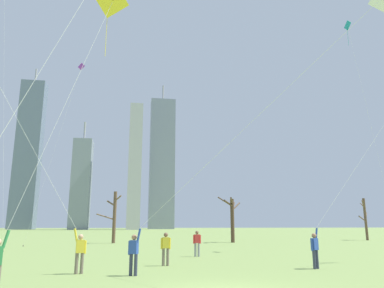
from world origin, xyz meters
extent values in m
cylinder|color=#33384C|center=(-2.75, 4.59, 0.42)|extent=(0.14, 0.14, 0.85)
cylinder|color=#33384C|center=(-2.56, 4.48, 0.42)|extent=(0.14, 0.14, 0.85)
cube|color=#2D4CA5|center=(-2.66, 4.53, 1.12)|extent=(0.39, 0.34, 0.54)
sphere|color=#9E7051|center=(-2.66, 4.53, 1.51)|extent=(0.22, 0.22, 0.22)
cylinder|color=#2D4CA5|center=(-2.84, 4.64, 1.09)|extent=(0.09, 0.09, 0.55)
cylinder|color=#2D4CA5|center=(-2.47, 4.43, 1.59)|extent=(0.22, 0.18, 0.56)
cylinder|color=silver|center=(1.44, 1.52, 5.70)|extent=(7.84, 5.84, 7.72)
cylinder|color=#726656|center=(-4.80, 5.50, 0.42)|extent=(0.14, 0.14, 0.85)
cylinder|color=#726656|center=(-5.02, 5.45, 0.42)|extent=(0.14, 0.14, 0.85)
cube|color=yellow|center=(-4.91, 5.47, 1.12)|extent=(0.38, 0.27, 0.54)
sphere|color=tan|center=(-4.91, 5.47, 1.51)|extent=(0.22, 0.22, 0.22)
cylinder|color=yellow|center=(-4.70, 5.52, 1.09)|extent=(0.09, 0.09, 0.55)
cylinder|color=yellow|center=(-5.11, 5.43, 1.59)|extent=(0.22, 0.13, 0.56)
cylinder|color=#33384C|center=(5.70, 5.47, 0.42)|extent=(0.14, 0.14, 0.85)
cylinder|color=#33384C|center=(5.90, 5.57, 0.42)|extent=(0.14, 0.14, 0.85)
cube|color=#2D4CA5|center=(5.80, 5.52, 1.12)|extent=(0.39, 0.34, 0.54)
sphere|color=#9E7051|center=(5.80, 5.52, 1.51)|extent=(0.22, 0.22, 0.22)
cylinder|color=#2D4CA5|center=(5.61, 5.42, 1.09)|extent=(0.09, 0.09, 0.55)
cylinder|color=#2D4CA5|center=(5.98, 5.62, 1.59)|extent=(0.22, 0.18, 0.56)
cylinder|color=silver|center=(10.79, 6.39, 7.33)|extent=(9.63, 1.55, 10.97)
cylinder|color=#338C4C|center=(-6.54, 1.04, 1.59)|extent=(0.22, 0.15, 0.56)
cube|color=yellow|center=(-3.92, 3.11, 11.32)|extent=(1.40, 0.54, 1.27)
cylinder|color=black|center=(-3.92, 3.11, 11.32)|extent=(0.37, 0.46, 0.76)
cylinder|color=yellow|center=(-4.12, 3.37, 9.90)|extent=(0.02, 0.02, 1.95)
cylinder|color=silver|center=(-5.23, 2.07, 6.58)|extent=(2.64, 2.09, 9.48)
cylinder|color=gray|center=(1.55, 12.85, 0.42)|extent=(0.14, 0.14, 0.85)
cylinder|color=gray|center=(1.33, 12.86, 0.42)|extent=(0.14, 0.14, 0.85)
cube|color=red|center=(1.44, 12.85, 1.12)|extent=(0.35, 0.22, 0.54)
sphere|color=brown|center=(1.44, 12.85, 1.51)|extent=(0.22, 0.22, 0.22)
cylinder|color=red|center=(1.65, 12.84, 1.09)|extent=(0.09, 0.09, 0.55)
cylinder|color=red|center=(1.23, 12.86, 1.09)|extent=(0.09, 0.09, 0.55)
cylinder|color=#726656|center=(-0.93, 7.91, 0.42)|extent=(0.14, 0.14, 0.85)
cylinder|color=#726656|center=(-1.15, 7.91, 0.42)|extent=(0.14, 0.14, 0.85)
cube|color=yellow|center=(-1.04, 7.91, 1.12)|extent=(0.34, 0.20, 0.54)
sphere|color=brown|center=(-1.04, 7.91, 1.51)|extent=(0.22, 0.22, 0.22)
cylinder|color=yellow|center=(-0.83, 7.91, 1.09)|extent=(0.09, 0.09, 0.55)
cylinder|color=yellow|center=(-1.25, 7.91, 1.09)|extent=(0.09, 0.09, 0.55)
cube|color=teal|center=(15.40, 15.32, 19.16)|extent=(0.18, 1.10, 1.09)
cylinder|color=black|center=(15.40, 15.32, 19.16)|extent=(0.17, 0.04, 0.71)
cylinder|color=teal|center=(15.31, 15.30, 17.98)|extent=(0.02, 0.02, 1.52)
cylinder|color=silver|center=(15.60, 13.94, 9.60)|extent=(0.41, 2.76, 19.12)
cube|color=purple|center=(-8.59, 25.96, 18.29)|extent=(0.76, 0.28, 0.78)
cylinder|color=black|center=(-8.59, 25.96, 18.29)|extent=(0.03, 0.16, 0.51)
cylinder|color=silver|center=(-10.69, 26.21, 9.17)|extent=(4.21, 0.51, 18.26)
cylinder|color=#3F3833|center=(-12.79, 26.46, 0.04)|extent=(0.10, 0.10, 0.08)
cylinder|color=silver|center=(-13.50, 18.88, 13.62)|extent=(2.31, 1.20, 27.15)
cylinder|color=#3F3833|center=(-12.35, 19.47, 0.04)|extent=(0.10, 0.10, 0.08)
cylinder|color=#4C3828|center=(8.68, 30.42, 2.46)|extent=(0.43, 0.43, 4.92)
cylinder|color=#4C3828|center=(8.43, 29.68, 4.64)|extent=(0.74, 1.63, 0.78)
cylinder|color=#4C3828|center=(8.06, 29.79, 4.39)|extent=(1.43, 1.45, 0.75)
cylinder|color=#4C3828|center=(8.99, 31.07, 4.04)|extent=(0.84, 1.48, 1.23)
cylinder|color=#4C3828|center=(7.97, 30.92, 4.64)|extent=(1.58, 1.16, 1.20)
cylinder|color=#4C3828|center=(9.32, 31.03, 4.07)|extent=(1.44, 1.40, 1.08)
cylinder|color=brown|center=(-4.70, 31.06, 2.82)|extent=(0.38, 0.38, 5.65)
cylinder|color=brown|center=(-5.64, 30.66, 2.84)|extent=(1.97, 0.96, 0.71)
cylinder|color=brown|center=(-4.37, 30.41, 4.86)|extent=(0.83, 1.41, 0.61)
cylinder|color=brown|center=(-5.15, 31.15, 4.33)|extent=(1.02, 0.37, 0.69)
cylinder|color=brown|center=(27.55, 33.37, 2.70)|extent=(0.33, 0.33, 5.41)
cylinder|color=brown|center=(26.93, 33.13, 2.75)|extent=(1.35, 0.65, 0.77)
cylinder|color=brown|center=(27.97, 33.93, 4.50)|extent=(0.96, 1.21, 0.55)
cylinder|color=brown|center=(27.95, 33.78, 3.00)|extent=(0.94, 0.96, 1.12)
cylinder|color=brown|center=(27.17, 32.97, 4.60)|extent=(0.96, 0.99, 1.08)
cylinder|color=brown|center=(27.93, 34.29, 4.54)|extent=(0.89, 1.92, 0.75)
cube|color=gray|center=(-22.71, 135.70, 17.40)|extent=(7.09, 8.31, 34.80)
cylinder|color=#99999E|center=(-22.71, 135.70, 38.60)|extent=(0.80, 0.80, 7.60)
cube|color=slate|center=(-47.31, 150.29, 31.75)|extent=(9.92, 7.03, 63.51)
cylinder|color=#99999E|center=(-47.31, 150.29, 66.79)|extent=(0.80, 0.80, 6.57)
cube|color=gray|center=(9.67, 149.78, 28.97)|extent=(11.01, 7.40, 57.93)
cylinder|color=#99999E|center=(9.67, 149.78, 61.76)|extent=(0.80, 0.80, 7.65)
cube|color=#B2B2B7|center=(-2.32, 131.29, 24.57)|extent=(5.07, 6.12, 49.15)
camera|label=1|loc=(-2.78, -11.14, 2.04)|focal=34.07mm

